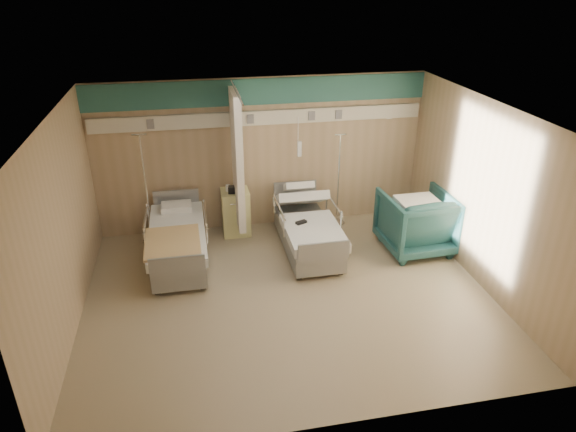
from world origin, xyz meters
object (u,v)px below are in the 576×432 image
(bed_right, at_px, (308,234))
(iv_stand_right, at_px, (337,206))
(bed_left, at_px, (179,246))
(visitor_armchair, at_px, (416,222))
(bedside_cabinet, at_px, (236,212))
(iv_stand_left, at_px, (150,221))

(bed_right, xyz_separation_m, iv_stand_right, (0.79, 0.91, 0.05))
(bed_left, distance_m, visitor_armchair, 4.07)
(bedside_cabinet, xyz_separation_m, iv_stand_left, (-1.53, -0.07, -0.01))
(bed_right, bearing_deg, bedside_cabinet, 141.95)
(bed_right, relative_size, iv_stand_left, 1.07)
(bed_left, bearing_deg, visitor_armchair, -4.45)
(visitor_armchair, height_order, iv_stand_left, iv_stand_left)
(bed_left, height_order, visitor_armchair, visitor_armchair)
(iv_stand_right, bearing_deg, bedside_cabinet, -179.84)
(iv_stand_left, bearing_deg, bed_left, -60.06)
(bedside_cabinet, bearing_deg, bed_left, -139.40)
(bedside_cabinet, height_order, iv_stand_left, iv_stand_left)
(bed_left, xyz_separation_m, visitor_armchair, (4.05, -0.31, 0.21))
(bedside_cabinet, bearing_deg, visitor_armchair, -22.05)
(bedside_cabinet, distance_m, iv_stand_right, 1.94)
(bedside_cabinet, height_order, visitor_armchair, visitor_armchair)
(visitor_armchair, xyz_separation_m, iv_stand_right, (-1.06, 1.22, -0.16))
(iv_stand_left, bearing_deg, visitor_armchair, -14.23)
(bed_left, bearing_deg, iv_stand_right, 16.85)
(visitor_armchair, height_order, iv_stand_right, iv_stand_right)
(iv_stand_right, relative_size, iv_stand_left, 0.89)
(bed_right, xyz_separation_m, bedside_cabinet, (-1.15, 0.90, 0.11))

